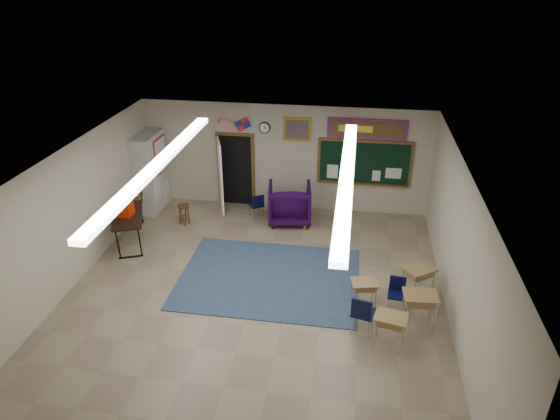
% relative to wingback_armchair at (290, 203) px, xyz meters
% --- Properties ---
extents(floor, '(9.00, 9.00, 0.00)m').
position_rel_wingback_armchair_xyz_m(floor, '(-0.27, -3.63, -0.53)').
color(floor, '#85765C').
rests_on(floor, ground).
extents(back_wall, '(8.00, 0.04, 3.00)m').
position_rel_wingback_armchair_xyz_m(back_wall, '(-0.27, 0.87, 0.97)').
color(back_wall, '#AFA78E').
rests_on(back_wall, floor).
extents(left_wall, '(0.04, 9.00, 3.00)m').
position_rel_wingback_armchair_xyz_m(left_wall, '(-4.27, -3.63, 0.97)').
color(left_wall, '#AFA78E').
rests_on(left_wall, floor).
extents(right_wall, '(0.04, 9.00, 3.00)m').
position_rel_wingback_armchair_xyz_m(right_wall, '(3.73, -3.63, 0.97)').
color(right_wall, '#AFA78E').
rests_on(right_wall, floor).
extents(ceiling, '(8.00, 9.00, 0.04)m').
position_rel_wingback_armchair_xyz_m(ceiling, '(-0.27, -3.63, 2.47)').
color(ceiling, silver).
rests_on(ceiling, back_wall).
extents(area_rug, '(4.00, 3.00, 0.02)m').
position_rel_wingback_armchair_xyz_m(area_rug, '(-0.07, -2.83, -0.52)').
color(area_rug, '#364B67').
rests_on(area_rug, floor).
extents(fluorescent_strips, '(3.86, 6.00, 0.10)m').
position_rel_wingback_armchair_xyz_m(fluorescent_strips, '(-0.27, -3.63, 2.41)').
color(fluorescent_strips, white).
rests_on(fluorescent_strips, ceiling).
extents(doorway, '(1.10, 0.89, 2.16)m').
position_rel_wingback_armchair_xyz_m(doorway, '(-1.77, 0.72, 0.53)').
color(doorway, black).
rests_on(doorway, back_wall).
extents(chalkboard, '(2.55, 0.14, 1.30)m').
position_rel_wingback_armchair_xyz_m(chalkboard, '(1.93, 0.83, 0.94)').
color(chalkboard, brown).
rests_on(chalkboard, back_wall).
extents(bulletin_board, '(2.10, 0.05, 0.55)m').
position_rel_wingback_armchair_xyz_m(bulletin_board, '(1.93, 0.84, 1.92)').
color(bulletin_board, red).
rests_on(bulletin_board, back_wall).
extents(framed_art_print, '(0.75, 0.05, 0.65)m').
position_rel_wingback_armchair_xyz_m(framed_art_print, '(0.08, 0.84, 1.82)').
color(framed_art_print, '#A78320').
rests_on(framed_art_print, back_wall).
extents(wall_clock, '(0.32, 0.05, 0.32)m').
position_rel_wingback_armchair_xyz_m(wall_clock, '(-0.82, 0.84, 1.82)').
color(wall_clock, black).
rests_on(wall_clock, back_wall).
extents(wall_flags, '(1.16, 0.06, 0.70)m').
position_rel_wingback_armchair_xyz_m(wall_flags, '(-1.67, 0.81, 1.95)').
color(wall_flags, red).
rests_on(wall_flags, back_wall).
extents(storage_cabinet, '(0.59, 1.25, 2.20)m').
position_rel_wingback_armchair_xyz_m(storage_cabinet, '(-3.98, 0.22, 0.57)').
color(storage_cabinet, '#B4B4AF').
rests_on(storage_cabinet, floor).
extents(wingback_armchair, '(1.28, 1.30, 1.05)m').
position_rel_wingback_armchair_xyz_m(wingback_armchair, '(0.00, 0.00, 0.00)').
color(wingback_armchair, black).
rests_on(wingback_armchair, floor).
extents(student_chair_reading, '(0.51, 0.51, 0.73)m').
position_rel_wingback_armchair_xyz_m(student_chair_reading, '(-0.93, 0.05, -0.16)').
color(student_chair_reading, black).
rests_on(student_chair_reading, floor).
extents(student_chair_desk_a, '(0.52, 0.52, 0.86)m').
position_rel_wingback_armchair_xyz_m(student_chair_desk_a, '(2.01, -4.32, -0.10)').
color(student_chair_desk_a, black).
rests_on(student_chair_desk_a, floor).
extents(student_chair_desk_b, '(0.39, 0.39, 0.72)m').
position_rel_wingback_armchair_xyz_m(student_chair_desk_b, '(2.68, -3.55, -0.17)').
color(student_chair_desk_b, black).
rests_on(student_chair_desk_b, floor).
extents(student_desk_front_left, '(0.59, 0.49, 0.63)m').
position_rel_wingback_armchair_xyz_m(student_desk_front_left, '(2.02, -3.56, -0.18)').
color(student_desk_front_left, '#A47F4C').
rests_on(student_desk_front_left, floor).
extents(student_desk_front_right, '(0.76, 0.73, 0.73)m').
position_rel_wingback_armchair_xyz_m(student_desk_front_right, '(3.14, -3.03, -0.12)').
color(student_desk_front_right, '#A47F4C').
rests_on(student_desk_front_right, floor).
extents(student_desk_back_left, '(0.66, 0.55, 0.70)m').
position_rel_wingback_armchair_xyz_m(student_desk_back_left, '(2.50, -4.66, -0.14)').
color(student_desk_back_left, '#A47F4C').
rests_on(student_desk_back_left, floor).
extents(student_desk_back_right, '(0.68, 0.53, 0.77)m').
position_rel_wingback_armchair_xyz_m(student_desk_back_right, '(3.07, -4.02, -0.09)').
color(student_desk_back_right, '#A47F4C').
rests_on(student_desk_back_right, floor).
extents(folding_table, '(1.41, 2.17, 1.17)m').
position_rel_wingback_armchair_xyz_m(folding_table, '(-3.86, -1.65, -0.06)').
color(folding_table, black).
rests_on(folding_table, floor).
extents(wooden_stool, '(0.32, 0.32, 0.56)m').
position_rel_wingback_armchair_xyz_m(wooden_stool, '(-2.79, -0.62, -0.24)').
color(wooden_stool, '#4D2D17').
rests_on(wooden_stool, floor).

